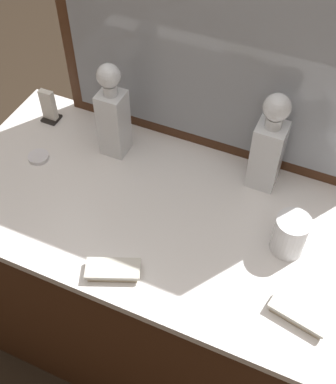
{
  "coord_description": "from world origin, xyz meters",
  "views": [
    {
      "loc": [
        0.33,
        -0.75,
        1.87
      ],
      "look_at": [
        0.0,
        0.0,
        0.92
      ],
      "focal_mm": 45.85,
      "sensor_mm": 36.0,
      "label": 1
    }
  ],
  "objects_px": {
    "silver_brush_far_left": "(299,314)",
    "napkin_holder": "(49,108)",
    "silver_brush_right": "(113,270)",
    "porcelain_dish": "(39,157)",
    "crystal_decanter_far_right": "(113,119)",
    "crystal_tumbler_far_left": "(290,236)",
    "crystal_decanter_far_left": "(268,150)"
  },
  "relations": [
    {
      "from": "crystal_tumbler_far_left",
      "to": "silver_brush_right",
      "type": "xyz_separation_m",
      "value": [
        -0.36,
        -0.24,
        -0.04
      ]
    },
    {
      "from": "crystal_tumbler_far_left",
      "to": "silver_brush_right",
      "type": "relative_size",
      "value": 0.75
    },
    {
      "from": "crystal_decanter_far_left",
      "to": "porcelain_dish",
      "type": "height_order",
      "value": "crystal_decanter_far_left"
    },
    {
      "from": "porcelain_dish",
      "to": "crystal_tumbler_far_left",
      "type": "bearing_deg",
      "value": -0.86
    },
    {
      "from": "crystal_decanter_far_left",
      "to": "napkin_holder",
      "type": "relative_size",
      "value": 2.73
    },
    {
      "from": "crystal_tumbler_far_left",
      "to": "silver_brush_right",
      "type": "distance_m",
      "value": 0.44
    },
    {
      "from": "crystal_decanter_far_right",
      "to": "silver_brush_far_left",
      "type": "distance_m",
      "value": 0.72
    },
    {
      "from": "crystal_tumbler_far_left",
      "to": "napkin_holder",
      "type": "bearing_deg",
      "value": 167.8
    },
    {
      "from": "crystal_decanter_far_left",
      "to": "napkin_holder",
      "type": "distance_m",
      "value": 0.69
    },
    {
      "from": "silver_brush_far_left",
      "to": "napkin_holder",
      "type": "relative_size",
      "value": 1.31
    },
    {
      "from": "crystal_decanter_far_left",
      "to": "crystal_decanter_far_right",
      "type": "xyz_separation_m",
      "value": [
        -0.43,
        -0.05,
        -0.0
      ]
    },
    {
      "from": "napkin_holder",
      "to": "silver_brush_right",
      "type": "bearing_deg",
      "value": -43.15
    },
    {
      "from": "crystal_decanter_far_left",
      "to": "silver_brush_right",
      "type": "xyz_separation_m",
      "value": [
        -0.24,
        -0.44,
        -0.11
      ]
    },
    {
      "from": "crystal_decanter_far_right",
      "to": "porcelain_dish",
      "type": "xyz_separation_m",
      "value": [
        -0.19,
        -0.13,
        -0.11
      ]
    },
    {
      "from": "crystal_decanter_far_left",
      "to": "silver_brush_right",
      "type": "relative_size",
      "value": 2.08
    },
    {
      "from": "crystal_tumbler_far_left",
      "to": "silver_brush_far_left",
      "type": "xyz_separation_m",
      "value": [
        0.07,
        -0.18,
        -0.04
      ]
    },
    {
      "from": "silver_brush_right",
      "to": "porcelain_dish",
      "type": "xyz_separation_m",
      "value": [
        -0.39,
        0.26,
        -0.01
      ]
    },
    {
      "from": "porcelain_dish",
      "to": "napkin_holder",
      "type": "distance_m",
      "value": 0.18
    },
    {
      "from": "crystal_decanter_far_right",
      "to": "napkin_holder",
      "type": "relative_size",
      "value": 2.71
    },
    {
      "from": "porcelain_dish",
      "to": "crystal_decanter_far_left",
      "type": "bearing_deg",
      "value": 16.21
    },
    {
      "from": "crystal_decanter_far_right",
      "to": "napkin_holder",
      "type": "bearing_deg",
      "value": 171.83
    },
    {
      "from": "crystal_decanter_far_right",
      "to": "napkin_holder",
      "type": "xyz_separation_m",
      "value": [
        -0.25,
        0.04,
        -0.07
      ]
    },
    {
      "from": "silver_brush_right",
      "to": "silver_brush_far_left",
      "type": "distance_m",
      "value": 0.44
    },
    {
      "from": "silver_brush_right",
      "to": "napkin_holder",
      "type": "distance_m",
      "value": 0.62
    },
    {
      "from": "crystal_tumbler_far_left",
      "to": "porcelain_dish",
      "type": "relative_size",
      "value": 1.77
    },
    {
      "from": "crystal_decanter_far_left",
      "to": "silver_brush_far_left",
      "type": "distance_m",
      "value": 0.43
    },
    {
      "from": "crystal_decanter_far_right",
      "to": "crystal_tumbler_far_left",
      "type": "relative_size",
      "value": 2.74
    },
    {
      "from": "silver_brush_far_left",
      "to": "crystal_decanter_far_right",
      "type": "bearing_deg",
      "value": 153.57
    },
    {
      "from": "napkin_holder",
      "to": "crystal_decanter_far_right",
      "type": "bearing_deg",
      "value": -8.17
    },
    {
      "from": "crystal_tumbler_far_left",
      "to": "crystal_decanter_far_left",
      "type": "bearing_deg",
      "value": 122.79
    },
    {
      "from": "crystal_decanter_far_right",
      "to": "silver_brush_far_left",
      "type": "relative_size",
      "value": 2.06
    },
    {
      "from": "crystal_decanter_far_left",
      "to": "crystal_decanter_far_right",
      "type": "relative_size",
      "value": 1.01
    }
  ]
}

